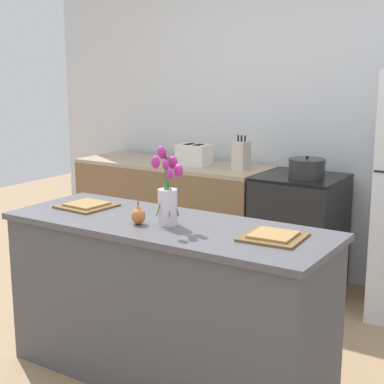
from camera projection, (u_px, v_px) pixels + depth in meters
ground_plane at (168, 375)px, 3.28m from camera, size 10.00×10.00×0.00m
back_wall at (311, 110)px, 4.64m from camera, size 5.20×0.08×2.70m
kitchen_island at (167, 301)px, 3.19m from camera, size 1.80×0.66×0.88m
back_counter at (173, 214)px, 5.06m from camera, size 1.68×0.60×0.90m
stove_range at (299, 234)px, 4.45m from camera, size 0.60×0.61×0.90m
flower_vase at (168, 194)px, 3.02m from camera, size 0.14×0.16×0.41m
pear_figurine at (138, 215)px, 3.05m from camera, size 0.07×0.07×0.12m
plate_setting_left at (87, 205)px, 3.44m from camera, size 0.30×0.30×0.02m
plate_setting_right at (273, 236)px, 2.81m from camera, size 0.30×0.30×0.02m
toaster at (194, 155)px, 4.82m from camera, size 0.28×0.18×0.17m
cooking_pot at (307, 168)px, 4.27m from camera, size 0.27×0.27×0.16m
knife_block at (241, 156)px, 4.60m from camera, size 0.10×0.14×0.27m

